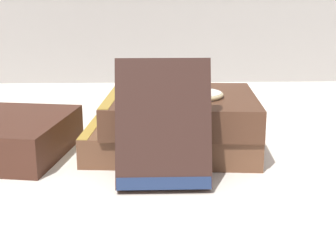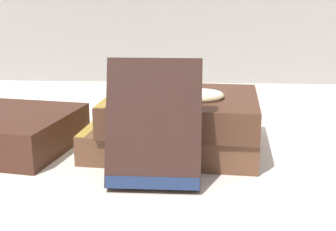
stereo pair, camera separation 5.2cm
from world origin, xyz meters
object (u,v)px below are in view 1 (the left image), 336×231
Objects in this scene: book_flat_top at (177,109)px; pocket_watch at (199,94)px; book_flat_bottom at (168,134)px; reading_glasses at (148,117)px; book_leaning_front at (163,129)px.

pocket_watch is (0.02, -0.01, 0.02)m from book_flat_top.
book_flat_bottom is 0.15m from reading_glasses.
reading_glasses is at bearing 105.39° from book_flat_bottom.
book_flat_top is at bearing -71.15° from reading_glasses.
pocket_watch is at bearing -64.36° from reading_glasses.
pocket_watch reaches higher than book_flat_top.
book_leaning_front is 0.27m from reading_glasses.
book_flat_top reaches higher than reading_glasses.
book_flat_bottom is 1.70× the size of book_leaning_front.
reading_glasses is (-0.03, 0.14, -0.01)m from book_flat_bottom.
book_flat_top is at bearing 80.09° from book_leaning_front.
book_flat_top is 0.16m from reading_glasses.
book_flat_bottom is 0.13m from book_leaning_front.
book_leaning_front is (-0.01, -0.12, 0.04)m from book_flat_bottom.
book_leaning_front is at bearing -81.28° from reading_glasses.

